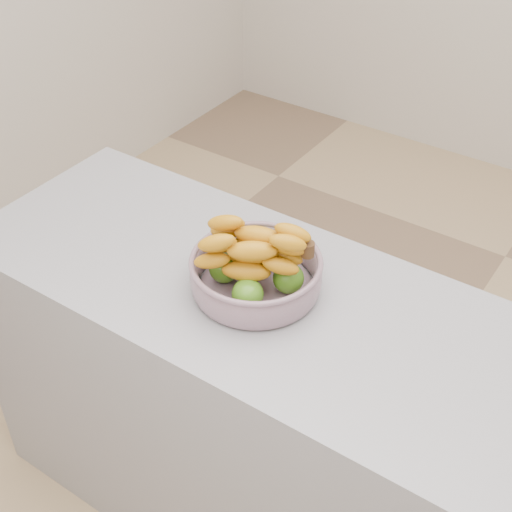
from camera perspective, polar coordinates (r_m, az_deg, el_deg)
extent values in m
plane|color=tan|center=(2.57, 10.29, -14.26)|extent=(4.00, 4.00, 0.00)
cube|color=#94939A|center=(1.95, 5.73, -15.19)|extent=(2.00, 0.60, 0.90)
cylinder|color=#969FB4|center=(1.70, 0.00, -2.49)|extent=(0.27, 0.27, 0.01)
torus|color=#969FB4|center=(1.65, 0.00, -0.41)|extent=(0.31, 0.31, 0.01)
sphere|color=#508316|center=(1.61, -0.68, -3.08)|extent=(0.07, 0.07, 0.07)
sphere|color=#508316|center=(1.66, 2.61, -1.79)|extent=(0.07, 0.07, 0.07)
sphere|color=#508316|center=(1.73, 0.63, 0.22)|extent=(0.07, 0.07, 0.07)
sphere|color=#508316|center=(1.68, -2.56, -0.96)|extent=(0.07, 0.07, 0.07)
ellipsoid|color=gold|center=(1.61, -0.79, -1.22)|extent=(0.20, 0.13, 0.05)
ellipsoid|color=gold|center=(1.64, -0.35, -0.16)|extent=(0.20, 0.11, 0.05)
ellipsoid|color=gold|center=(1.68, 0.07, 0.86)|extent=(0.20, 0.09, 0.05)
ellipsoid|color=gold|center=(1.60, -0.24, 0.19)|extent=(0.19, 0.14, 0.05)
ellipsoid|color=gold|center=(1.64, 0.23, 1.32)|extent=(0.20, 0.08, 0.05)
ellipsoid|color=gold|center=(1.60, 0.22, 1.61)|extent=(0.20, 0.11, 0.05)
ellipsoid|color=gold|center=(1.56, -0.32, 0.41)|extent=(0.19, 0.15, 0.05)
cylinder|color=#402914|center=(1.59, 4.16, 0.54)|extent=(0.03, 0.03, 0.04)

